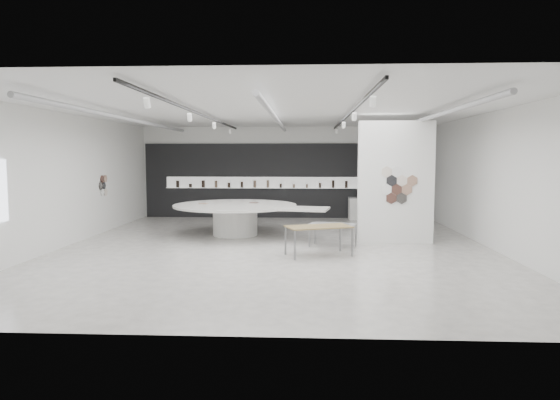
{
  "coord_description": "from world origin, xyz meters",
  "views": [
    {
      "loc": [
        0.83,
        -13.87,
        2.56
      ],
      "look_at": [
        0.07,
        1.2,
        1.24
      ],
      "focal_mm": 32.0,
      "sensor_mm": 36.0,
      "label": 1
    }
  ],
  "objects_px": {
    "sample_table_wood": "(319,228)",
    "kitchen_counter": "(368,208)",
    "partition_column": "(396,182)",
    "sample_table_stone": "(333,226)",
    "display_island": "(237,215)"
  },
  "relations": [
    {
      "from": "display_island",
      "to": "sample_table_wood",
      "type": "relative_size",
      "value": 2.94
    },
    {
      "from": "sample_table_wood",
      "to": "kitchen_counter",
      "type": "height_order",
      "value": "kitchen_counter"
    },
    {
      "from": "sample_table_stone",
      "to": "kitchen_counter",
      "type": "height_order",
      "value": "kitchen_counter"
    },
    {
      "from": "sample_table_stone",
      "to": "kitchen_counter",
      "type": "relative_size",
      "value": 0.88
    },
    {
      "from": "partition_column",
      "to": "sample_table_wood",
      "type": "relative_size",
      "value": 1.97
    },
    {
      "from": "kitchen_counter",
      "to": "sample_table_stone",
      "type": "bearing_deg",
      "value": -107.9
    },
    {
      "from": "partition_column",
      "to": "sample_table_wood",
      "type": "distance_m",
      "value": 3.3
    },
    {
      "from": "display_island",
      "to": "kitchen_counter",
      "type": "relative_size",
      "value": 3.32
    },
    {
      "from": "partition_column",
      "to": "sample_table_wood",
      "type": "xyz_separation_m",
      "value": [
        -2.32,
        -2.08,
        -1.08
      ]
    },
    {
      "from": "partition_column",
      "to": "kitchen_counter",
      "type": "distance_m",
      "value": 5.7
    },
    {
      "from": "partition_column",
      "to": "kitchen_counter",
      "type": "relative_size",
      "value": 2.22
    },
    {
      "from": "partition_column",
      "to": "sample_table_wood",
      "type": "height_order",
      "value": "partition_column"
    },
    {
      "from": "sample_table_wood",
      "to": "sample_table_stone",
      "type": "bearing_deg",
      "value": 71.13
    },
    {
      "from": "sample_table_wood",
      "to": "kitchen_counter",
      "type": "bearing_deg",
      "value": 73.73
    },
    {
      "from": "partition_column",
      "to": "display_island",
      "type": "bearing_deg",
      "value": 167.03
    }
  ]
}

